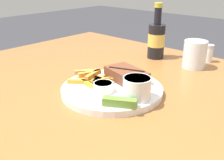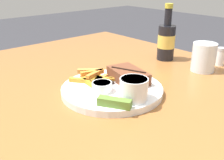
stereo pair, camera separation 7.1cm
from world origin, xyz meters
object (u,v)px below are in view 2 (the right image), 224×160
coleslaw_cup (134,88)px  salt_shaker (221,57)px  beer_bottle (166,40)px  knife_utensil (114,81)px  dipping_sauce_cup (102,86)px  fork_utensil (88,82)px  steak_portion (128,75)px  dinner_plate (112,90)px  drinking_glass (204,57)px  pickle_spear (114,103)px

coleslaw_cup → salt_shaker: (-0.01, 0.45, -0.02)m
beer_bottle → salt_shaker: beer_bottle is taller
coleslaw_cup → knife_utensil: coleslaw_cup is taller
coleslaw_cup → knife_utensil: 0.12m
dipping_sauce_cup → fork_utensil: size_ratio=0.43×
steak_portion → beer_bottle: (-0.09, 0.29, 0.04)m
dinner_plate → beer_bottle: (-0.09, 0.35, 0.06)m
dinner_plate → fork_utensil: (-0.06, -0.03, 0.01)m
coleslaw_cup → fork_utensil: coleslaw_cup is taller
dipping_sauce_cup → salt_shaker: salt_shaker is taller
coleslaw_cup → beer_bottle: 0.41m
coleslaw_cup → drinking_glass: (-0.02, 0.36, -0.00)m
knife_utensil → dipping_sauce_cup: bearing=-175.0°
dipping_sauce_cup → fork_utensil: bearing=175.2°
coleslaw_cup → salt_shaker: coleslaw_cup is taller
steak_portion → beer_bottle: beer_bottle is taller
drinking_glass → salt_shaker: bearing=82.9°
dipping_sauce_cup → beer_bottle: (-0.10, 0.39, 0.04)m
beer_bottle → drinking_glass: size_ratio=2.18×
dinner_plate → fork_utensil: bearing=-152.4°
dinner_plate → fork_utensil: size_ratio=2.24×
dipping_sauce_cup → pickle_spear: (0.08, -0.03, -0.00)m
beer_bottle → dipping_sauce_cup: bearing=-76.0°
pickle_spear → salt_shaker: size_ratio=1.24×
beer_bottle → dinner_plate: bearing=-75.2°
salt_shaker → steak_portion: bearing=-102.4°
pickle_spear → knife_utensil: pickle_spear is taller
steak_portion → knife_utensil: 0.04m
dipping_sauce_cup → knife_utensil: bearing=112.7°
fork_utensil → steak_portion: bearing=29.1°
dipping_sauce_cup → pickle_spear: bearing=-20.7°
fork_utensil → beer_bottle: bearing=66.6°
steak_portion → fork_utensil: bearing=-123.2°
pickle_spear → drinking_glass: bearing=92.7°
coleslaw_cup → dipping_sauce_cup: 0.09m
dinner_plate → dipping_sauce_cup: (0.01, -0.04, 0.02)m
beer_bottle → knife_utensil: bearing=-77.8°
dinner_plate → coleslaw_cup: size_ratio=3.97×
dinner_plate → knife_utensil: knife_utensil is taller
beer_bottle → salt_shaker: bearing=26.8°
knife_utensil → drinking_glass: 0.34m
dipping_sauce_cup → salt_shaker: size_ratio=0.82×
dinner_plate → fork_utensil: fork_utensil is taller
dipping_sauce_cup → fork_utensil: (-0.07, 0.01, -0.01)m
pickle_spear → salt_shaker: salt_shaker is taller
coleslaw_cup → beer_bottle: (-0.19, 0.37, 0.02)m
pickle_spear → drinking_glass: 0.42m
knife_utensil → salt_shaker: 0.43m
dinner_plate → coleslaw_cup: bearing=-7.1°
knife_utensil → coleslaw_cup: bearing=-125.4°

